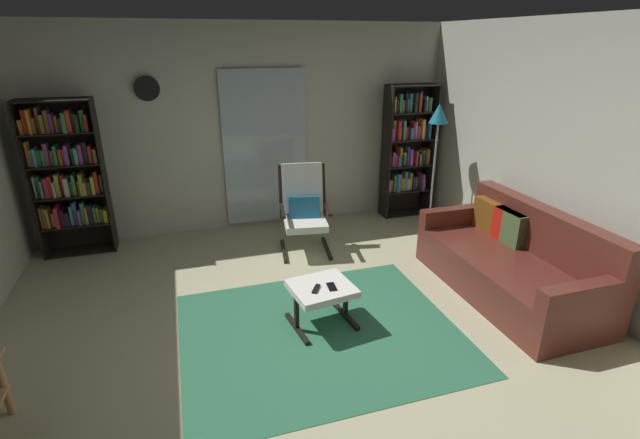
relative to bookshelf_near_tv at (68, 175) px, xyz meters
The scene contains 14 objects.
ground_plane 3.50m from the bookshelf_near_tv, 51.06° to the right, with size 7.02×7.02×0.00m, color #B9B48D.
wall_back 2.16m from the bookshelf_near_tv, ahead, with size 5.60×0.06×2.60m, color beige.
wall_right 5.49m from the bookshelf_near_tv, 28.53° to the right, with size 0.06×6.00×2.60m, color beige.
glass_door_panel 2.34m from the bookshelf_near_tv, ahead, with size 1.10×0.01×2.00m, color silver.
area_rug 3.44m from the bookshelf_near_tv, 47.50° to the right, with size 2.36×1.97×0.01m, color #306E4D.
bookshelf_near_tv is the anchor object (origin of this frame).
bookshelf_near_sofa 4.28m from the bookshelf_near_tv, ahead, with size 0.69×0.30×1.83m.
leather_sofa 4.91m from the bookshelf_near_tv, 28.63° to the right, with size 0.90×1.97×0.86m.
lounge_armchair 2.71m from the bookshelf_near_tv, 15.42° to the right, with size 0.65×0.73×1.02m.
ottoman 3.32m from the bookshelf_near_tv, 45.42° to the right, with size 0.58×0.55×0.39m.
tv_remote 3.30m from the bookshelf_near_tv, 46.93° to the right, with size 0.04×0.14×0.02m, color black.
cell_phone 3.40m from the bookshelf_near_tv, 45.18° to the right, with size 0.07×0.14×0.01m, color black.
floor_lamp_by_shelf 4.42m from the bookshelf_near_tv, ahead, with size 0.24×0.24×1.65m.
wall_clock 1.33m from the bookshelf_near_tv, 12.26° to the left, with size 0.29×0.03×0.29m.
Camera 1 is at (-0.88, -3.03, 2.38)m, focal length 25.72 mm.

